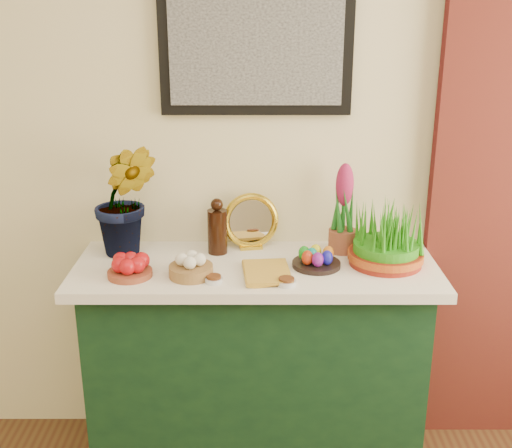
{
  "coord_description": "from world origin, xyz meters",
  "views": [
    {
      "loc": [
        0.1,
        -0.29,
        1.85
      ],
      "look_at": [
        0.1,
        1.95,
        1.07
      ],
      "focal_mm": 45.0,
      "sensor_mm": 36.0,
      "label": 1
    }
  ],
  "objects": [
    {
      "name": "spice_dish_right",
      "position": [
        0.21,
        1.81,
        0.9
      ],
      "size": [
        0.07,
        0.07,
        0.03
      ],
      "color": "silver",
      "rests_on": "tablecloth"
    },
    {
      "name": "room",
      "position": [
        0.06,
        0.11,
        1.7
      ],
      "size": [
        4.5,
        4.54,
        2.72
      ],
      "color": "#55391D",
      "rests_on": "ground"
    },
    {
      "name": "vinegar_cruet",
      "position": [
        -0.06,
        2.12,
        0.99
      ],
      "size": [
        0.08,
        0.08,
        0.23
      ],
      "color": "black",
      "rests_on": "tablecloth"
    },
    {
      "name": "garlic_basket",
      "position": [
        -0.14,
        1.88,
        0.93
      ],
      "size": [
        0.17,
        0.17,
        0.09
      ],
      "color": "olive",
      "rests_on": "tablecloth"
    },
    {
      "name": "wheatgrass_sabzeh",
      "position": [
        0.6,
        2.0,
        0.99
      ],
      "size": [
        0.29,
        0.29,
        0.24
      ],
      "color": "maroon",
      "rests_on": "tablecloth"
    },
    {
      "name": "hyacinth_green",
      "position": [
        -0.41,
        2.11,
        1.19
      ],
      "size": [
        0.31,
        0.26,
        0.6
      ],
      "primitive_type": "imported",
      "rotation": [
        0.0,
        0.0,
        0.03
      ],
      "color": "#1C661C",
      "rests_on": "tablecloth"
    },
    {
      "name": "book",
      "position": [
        0.05,
        1.88,
        0.91
      ],
      "size": [
        0.17,
        0.24,
        0.03
      ],
      "primitive_type": "imported",
      "rotation": [
        0.0,
        0.0,
        0.09
      ],
      "color": "gold",
      "rests_on": "tablecloth"
    },
    {
      "name": "sideboard",
      "position": [
        0.1,
        2.0,
        0.42
      ],
      "size": [
        1.3,
        0.45,
        0.85
      ],
      "primitive_type": "cube",
      "color": "#14381A",
      "rests_on": "ground"
    },
    {
      "name": "apple_bowl",
      "position": [
        -0.37,
        1.88,
        0.92
      ],
      "size": [
        0.17,
        0.17,
        0.08
      ],
      "color": "brown",
      "rests_on": "tablecloth"
    },
    {
      "name": "egg_plate",
      "position": [
        0.33,
        1.97,
        0.92
      ],
      "size": [
        0.24,
        0.24,
        0.08
      ],
      "color": "black",
      "rests_on": "tablecloth"
    },
    {
      "name": "mirror",
      "position": [
        0.08,
        2.18,
        1.0
      ],
      "size": [
        0.24,
        0.09,
        0.23
      ],
      "color": "gold",
      "rests_on": "tablecloth"
    },
    {
      "name": "hyacinth_pink",
      "position": [
        0.45,
        2.14,
        1.05
      ],
      "size": [
        0.11,
        0.11,
        0.37
      ],
      "color": "#954E33",
      "rests_on": "tablecloth"
    },
    {
      "name": "tablecloth",
      "position": [
        0.1,
        2.0,
        0.87
      ],
      "size": [
        1.4,
        0.55,
        0.04
      ],
      "primitive_type": "cube",
      "color": "white",
      "rests_on": "sideboard"
    },
    {
      "name": "spice_dish_left",
      "position": [
        -0.06,
        1.83,
        0.9
      ],
      "size": [
        0.06,
        0.06,
        0.03
      ],
      "color": "silver",
      "rests_on": "tablecloth"
    }
  ]
}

